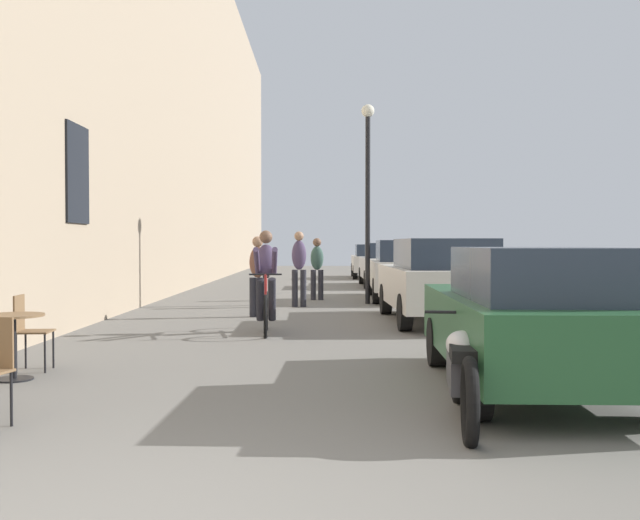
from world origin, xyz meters
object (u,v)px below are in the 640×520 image
Objects in this scene: cafe_table_mid at (18,332)px; parked_motorcycle at (467,372)px; cafe_chair_mid_toward_wall at (32,327)px; pedestrian_far at (321,265)px; pedestrian_mid at (303,264)px; pedestrian_near at (261,272)px; parked_car_fifth at (376,261)px; cyclist_on_bicycle at (270,284)px; parked_car_nearest at (536,317)px; street_lamp at (371,178)px; parked_car_fourth at (391,264)px; parked_car_second at (443,279)px; parked_car_third at (410,269)px.

cafe_table_mid is 4.88m from parked_motorcycle.
cafe_chair_mid_toward_wall is 0.55× the size of pedestrian_far.
cafe_chair_mid_toward_wall is 8.97m from pedestrian_mid.
pedestrian_near reaches higher than cafe_table_mid.
cyclist_on_bicycle is at bearing -99.43° from parked_car_fifth.
parked_car_nearest is 1.02× the size of parked_car_fifth.
cyclist_on_bicycle is 19.19m from parked_car_fifth.
cafe_chair_mid_toward_wall is 0.54× the size of pedestrian_near.
parked_car_fifth is (1.06, 13.22, -2.36)m from street_lamp.
parked_motorcycle is (-1.12, -18.76, -0.37)m from parked_car_fourth.
pedestrian_near reaches higher than parked_car_fourth.
cafe_table_mid is 7.06m from pedestrian_near.
pedestrian_far is at bearing 113.51° from parked_car_second.
pedestrian_near is at bearing 114.86° from parked_car_nearest.
street_lamp is at bearing 26.78° from pedestrian_mid.
parked_motorcycle is at bearing -84.25° from pedestrian_far.
parked_car_nearest is (2.22, -11.67, -0.16)m from pedestrian_far.
parked_car_fourth is at bearing 89.46° from parked_car_third.
parked_car_nearest is 6.32m from parked_car_second.
parked_car_second is (3.15, 1.55, 0.01)m from cyclist_on_bicycle.
cyclist_on_bicycle is 0.42× the size of parked_car_fourth.
cafe_chair_mid_toward_wall is 10.70m from street_lamp.
cyclist_on_bicycle reaches higher than cafe_table_mid.
parked_car_fourth is at bearing 89.59° from parked_car_second.
pedestrian_near is 0.40× the size of parked_car_fifth.
parked_car_nearest is at bearing -6.25° from cafe_table_mid.
pedestrian_near is (2.15, 6.17, 0.40)m from cafe_chair_mid_toward_wall.
pedestrian_near reaches higher than parked_car_second.
cyclist_on_bicycle is at bearing 122.52° from parked_car_nearest.
parked_motorcycle is (-0.93, -1.16, -0.35)m from parked_car_nearest.
cafe_chair_mid_toward_wall is 0.42× the size of parked_motorcycle.
parked_car_fifth is at bearing 90.87° from parked_car_fourth.
parked_car_second is at bearing -89.96° from parked_car_fifth.
cafe_table_mid is 11.55m from pedestrian_far.
pedestrian_mid is at bearing -100.99° from parked_car_fifth.
parked_car_nearest is 1.94× the size of parked_motorcycle.
parked_car_fourth is (0.19, 17.60, 0.02)m from parked_car_nearest.
pedestrian_far is (3.26, 11.07, 0.40)m from cafe_table_mid.
parked_car_second is at bearing 45.64° from cafe_table_mid.
cafe_chair_mid_toward_wall is at bearing -109.06° from pedestrian_mid.
pedestrian_far is 0.40× the size of parked_car_fifth.
parked_car_second is at bearing 42.25° from cafe_chair_mid_toward_wall.
pedestrian_near is 16.73m from parked_car_fifth.
pedestrian_far is (0.83, 6.90, 0.11)m from cyclist_on_bicycle.
parked_motorcycle is at bearing -89.81° from street_lamp.
cyclist_on_bicycle is 6.50m from street_lamp.
parked_car_second is 2.09× the size of parked_motorcycle.
parked_car_fourth reaches higher than cafe_chair_mid_toward_wall.
parked_car_fifth is (5.66, 22.53, 0.23)m from cafe_chair_mid_toward_wall.
pedestrian_far is 6.40m from parked_car_fourth.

